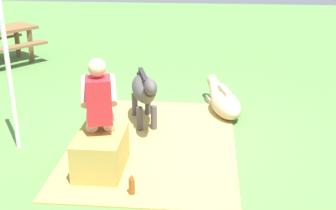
{
  "coord_description": "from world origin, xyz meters",
  "views": [
    {
      "loc": [
        -5.48,
        -0.54,
        2.65
      ],
      "look_at": [
        -0.19,
        -0.05,
        0.55
      ],
      "focal_mm": 47.44,
      "sensor_mm": 36.0,
      "label": 1
    }
  ],
  "objects": [
    {
      "name": "pony_lying",
      "position": [
        0.94,
        -0.8,
        0.19
      ],
      "size": [
        1.36,
        0.64,
        0.42
      ],
      "color": "tan",
      "rests_on": "ground"
    },
    {
      "name": "tent_pole_left",
      "position": [
        -0.48,
        1.88,
        1.27
      ],
      "size": [
        0.06,
        0.06,
        2.54
      ],
      "primitive_type": "cylinder",
      "color": "silver",
      "rests_on": "ground"
    },
    {
      "name": "person_seated",
      "position": [
        -0.82,
        0.69,
        0.75
      ],
      "size": [
        0.71,
        0.52,
        1.35
      ],
      "color": "#D8AD8C",
      "rests_on": "ground"
    },
    {
      "name": "ground_plane",
      "position": [
        0.0,
        0.0,
        0.0
      ],
      "size": [
        24.0,
        24.0,
        0.0
      ],
      "primitive_type": "plane",
      "color": "#568442"
    },
    {
      "name": "pony_standing",
      "position": [
        0.36,
        0.33,
        0.54
      ],
      "size": [
        1.31,
        0.58,
        0.9
      ],
      "color": "#4C4747",
      "rests_on": "ground"
    },
    {
      "name": "soda_bottle",
      "position": [
        -1.47,
        0.22,
        0.13
      ],
      "size": [
        0.07,
        0.07,
        0.26
      ],
      "color": "brown",
      "rests_on": "ground"
    },
    {
      "name": "hay_patch",
      "position": [
        -0.23,
        0.14,
        0.01
      ],
      "size": [
        2.97,
        2.15,
        0.02
      ],
      "primitive_type": "cube",
      "color": "tan",
      "rests_on": "ground"
    },
    {
      "name": "hay_bale",
      "position": [
        -0.98,
        0.66,
        0.24
      ],
      "size": [
        0.78,
        0.53,
        0.47
      ],
      "primitive_type": "cube",
      "color": "tan",
      "rests_on": "ground"
    }
  ]
}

